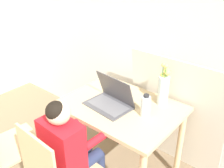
{
  "coord_description": "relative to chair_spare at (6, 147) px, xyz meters",
  "views": [
    {
      "loc": [
        1.02,
        0.27,
        1.84
      ],
      "look_at": [
        -0.12,
        1.65,
        0.89
      ],
      "focal_mm": 42.0,
      "sensor_mm": 36.0,
      "label": 1
    }
  ],
  "objects": [
    {
      "name": "laptop",
      "position": [
        0.5,
        0.68,
        0.31
      ],
      "size": [
        0.38,
        0.28,
        0.24
      ],
      "rotation": [
        0.0,
        0.0,
        -0.09
      ],
      "color": "#4C4C51",
      "rests_on": "dining_table"
    },
    {
      "name": "cardboard_panel",
      "position": [
        0.86,
        1.13,
        0.08
      ],
      "size": [
        0.87,
        0.17,
        1.07
      ],
      "color": "silver",
      "rests_on": "ground_plane"
    },
    {
      "name": "water_bottle",
      "position": [
        0.8,
        0.72,
        0.35
      ],
      "size": [
        0.07,
        0.07,
        0.18
      ],
      "color": "silver",
      "rests_on": "dining_table"
    },
    {
      "name": "chair_spare",
      "position": [
        0.0,
        0.0,
        0.0
      ],
      "size": [
        0.45,
        0.45,
        0.86
      ],
      "rotation": [
        0.0,
        0.0,
        3.0
      ],
      "color": "#D6B784",
      "rests_on": "ground_plane"
    },
    {
      "name": "dining_table",
      "position": [
        0.57,
        0.72,
        0.15
      ],
      "size": [
        0.93,
        0.68,
        0.71
      ],
      "color": "#D6B784",
      "rests_on": "ground_plane"
    },
    {
      "name": "person_seated",
      "position": [
        0.53,
        0.19,
        0.17
      ],
      "size": [
        0.32,
        0.43,
        1.01
      ],
      "rotation": [
        0.0,
        0.0,
        3.1
      ],
      "color": "red",
      "rests_on": "ground_plane"
    },
    {
      "name": "flower_vase",
      "position": [
        0.81,
        0.96,
        0.41
      ],
      "size": [
        0.09,
        0.09,
        0.36
      ],
      "color": "silver",
      "rests_on": "dining_table"
    },
    {
      "name": "wall_back",
      "position": [
        0.62,
        1.27,
        0.8
      ],
      "size": [
        6.4,
        0.05,
        2.5
      ],
      "color": "silver",
      "rests_on": "ground_plane"
    }
  ]
}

